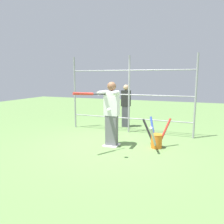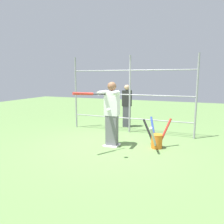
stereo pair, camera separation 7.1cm
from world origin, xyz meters
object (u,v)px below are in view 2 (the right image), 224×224
Objects in this scene: softball_in_flight at (109,110)px; bystander_behind_fence at (127,105)px; bat_bucket at (156,139)px; batter at (112,112)px; baseball_bat_swinging at (86,94)px.

softball_in_flight is 3.45m from bystander_behind_fence.
bat_bucket is 0.68× the size of bystander_behind_fence.
batter is 1.10× the size of bystander_behind_fence.
bystander_behind_fence is (0.34, -2.35, -0.12)m from batter.
baseball_bat_swinging reaches higher than softball_in_flight.
bat_bucket is (-1.46, -1.18, -1.26)m from baseball_bat_swinging.
batter is at bearing -71.25° from softball_in_flight.
bat_bucket is 2.65m from bystander_behind_fence.
bat_bucket is (-1.19, -0.27, -0.71)m from batter.
batter reaches higher than softball_in_flight.
batter is 1.62× the size of bat_bucket.
batter is 1.41m from bat_bucket.
baseball_bat_swinging is 3.33m from bystander_behind_fence.
softball_in_flight is at bearing 170.72° from baseball_bat_swinging.
bystander_behind_fence reaches higher than bat_bucket.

